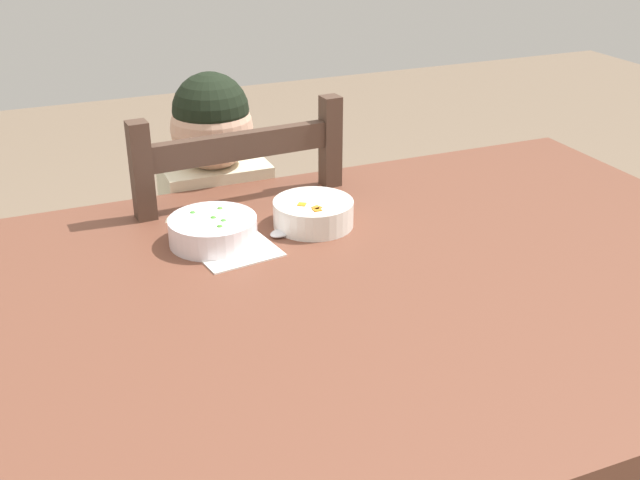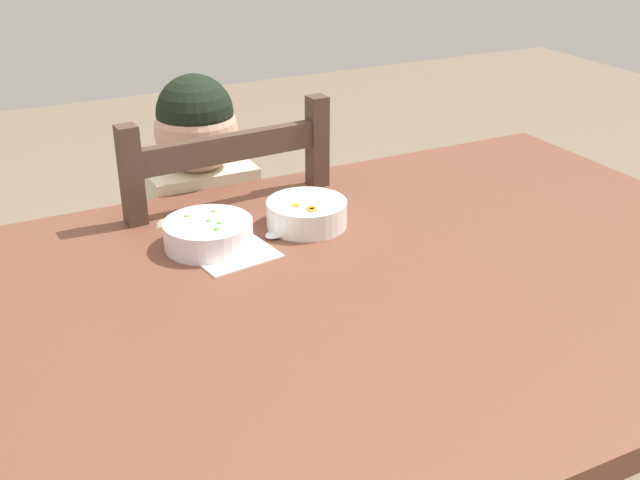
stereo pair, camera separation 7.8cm
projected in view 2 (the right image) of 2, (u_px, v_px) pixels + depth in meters
name	position (u px, v px, depth m)	size (l,w,h in m)	color
dining_table	(361.00, 331.00, 1.25)	(1.46, 0.95, 0.74)	brown
dining_chair	(213.00, 302.00, 1.72)	(0.44, 0.44, 0.92)	#483327
child_figure	(207.00, 229.00, 1.64)	(0.32, 0.31, 0.95)	beige
bowl_of_peas	(208.00, 233.00, 1.31)	(0.15, 0.15, 0.05)	white
bowl_of_carrots	(307.00, 213.00, 1.38)	(0.14, 0.14, 0.05)	white
spoon	(285.00, 231.00, 1.36)	(0.14, 0.07, 0.01)	silver
paper_napkin	(233.00, 253.00, 1.29)	(0.13, 0.12, 0.00)	white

